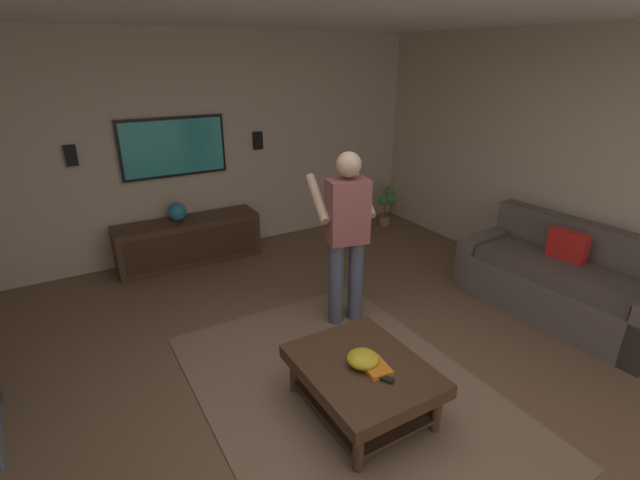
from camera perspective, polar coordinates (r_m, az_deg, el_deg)
name	(u,v)px	position (r m, az deg, el deg)	size (l,w,h in m)	color
ground_plane	(341,402)	(3.63, 2.56, -19.36)	(8.00, 8.00, 0.00)	brown
wall_back_tv	(192,147)	(5.94, -15.53, 10.97)	(0.10, 6.39, 2.68)	#BCA893
wall_side_window	(620,173)	(5.29, 33.08, 6.93)	(6.87, 0.10, 2.68)	#C6B09B
area_rug	(345,393)	(3.70, 3.17, -18.35)	(2.81, 1.99, 0.01)	#7A604C
couch	(563,282)	(5.13, 27.86, -4.66)	(1.95, 0.98, 0.87)	#564C47
coffee_table	(362,376)	(3.39, 5.22, -16.46)	(1.00, 0.80, 0.40)	#422B1C
media_console	(189,241)	(5.86, -15.87, -0.12)	(0.45, 1.70, 0.55)	#422B1C
tv	(174,147)	(5.79, -17.67, 10.89)	(0.05, 1.23, 0.69)	black
person_standing	(346,230)	(4.15, 3.29, 1.29)	(0.60, 0.61, 1.64)	#4C5166
potted_plant_short	(387,204)	(6.94, 8.28, 4.47)	(0.23, 0.24, 0.59)	#9E6B4C
bowl	(363,359)	(3.29, 5.32, -14.40)	(0.22, 0.22, 0.10)	gold
remote_white	(370,362)	(3.33, 6.18, -14.73)	(0.15, 0.04, 0.02)	white
remote_black	(383,378)	(3.20, 7.78, -16.54)	(0.15, 0.04, 0.02)	black
book	(375,367)	(3.27, 6.87, -15.37)	(0.22, 0.16, 0.04)	orange
vase_round	(177,212)	(5.74, -17.27, 3.37)	(0.22, 0.22, 0.22)	teal
wall_speaker_left	(258,140)	(6.13, -7.70, 12.11)	(0.06, 0.12, 0.22)	black
wall_speaker_right	(71,156)	(5.66, -28.44, 9.17)	(0.06, 0.12, 0.22)	black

